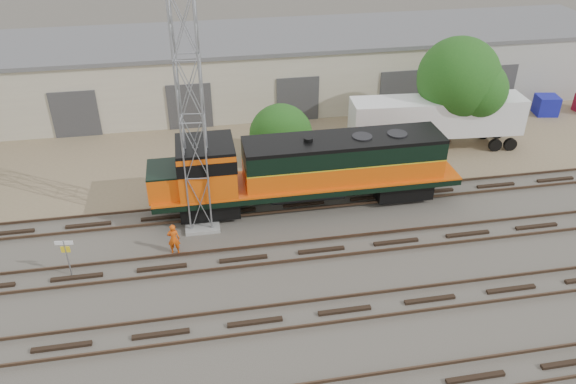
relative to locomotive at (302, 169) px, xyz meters
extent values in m
plane|color=#47423A|center=(0.11, -6.00, -2.39)|extent=(140.00, 140.00, 0.00)
cube|color=#726047|center=(0.11, 9.00, -2.38)|extent=(80.00, 16.00, 0.02)
cube|color=#4C3828|center=(0.11, -12.75, -2.18)|extent=(80.00, 0.08, 0.14)
cube|color=black|center=(0.11, -9.00, -2.32)|extent=(80.00, 2.40, 0.14)
cube|color=#4C3828|center=(0.11, -9.75, -2.18)|extent=(80.00, 0.08, 0.14)
cube|color=#4C3828|center=(0.11, -8.25, -2.18)|extent=(80.00, 0.08, 0.14)
cube|color=black|center=(0.11, -4.50, -2.32)|extent=(80.00, 2.40, 0.14)
cube|color=#4C3828|center=(0.11, -5.25, -2.18)|extent=(80.00, 0.08, 0.14)
cube|color=#4C3828|center=(0.11, -3.75, -2.18)|extent=(80.00, 0.08, 0.14)
cube|color=black|center=(0.11, 0.00, -2.32)|extent=(80.00, 2.40, 0.14)
cube|color=#4C3828|center=(0.11, -0.75, -2.18)|extent=(80.00, 0.08, 0.14)
cube|color=#4C3828|center=(0.11, 0.75, -2.18)|extent=(80.00, 0.08, 0.14)
cube|color=beige|center=(0.11, 17.00, 0.11)|extent=(58.00, 10.00, 5.00)
cube|color=#59595B|center=(0.11, 17.00, 2.76)|extent=(58.40, 10.40, 0.30)
cube|color=#999993|center=(22.11, 11.95, 0.11)|extent=(14.00, 0.10, 5.00)
cube|color=#333335|center=(-13.89, 11.94, -0.69)|extent=(3.20, 0.12, 3.40)
cube|color=#333335|center=(-5.89, 11.94, -0.69)|extent=(3.20, 0.12, 3.40)
cube|color=#333335|center=(2.11, 11.94, -0.69)|extent=(3.20, 0.12, 3.40)
cube|color=#333335|center=(10.11, 11.94, -0.69)|extent=(3.20, 0.12, 3.40)
cube|color=#333335|center=(18.11, 11.94, -0.69)|extent=(3.20, 0.12, 3.40)
cube|color=black|center=(-5.27, 0.00, -1.60)|extent=(3.24, 2.43, 1.01)
cube|color=black|center=(5.88, 0.00, -1.60)|extent=(3.24, 2.43, 1.01)
cube|color=black|center=(0.30, 0.00, -0.92)|extent=(17.23, 3.04, 0.35)
cylinder|color=black|center=(0.30, 0.00, -1.55)|extent=(4.26, 1.11, 1.11)
cube|color=#D64F0A|center=(2.33, 0.00, -0.13)|extent=(11.15, 2.63, 1.22)
cube|color=black|center=(2.33, 0.00, 0.98)|extent=(11.15, 2.63, 1.01)
cube|color=black|center=(2.33, 0.00, 1.59)|extent=(11.15, 2.63, 0.20)
cube|color=#D64F0A|center=(-5.27, 0.00, 0.58)|extent=(3.04, 3.04, 2.63)
cube|color=black|center=(-5.27, 0.00, 1.98)|extent=(3.04, 3.04, 0.16)
cube|color=#D64F0A|center=(-7.60, 0.00, -0.03)|extent=(1.62, 2.43, 1.42)
cube|color=gray|center=(-5.76, -1.04, -2.29)|extent=(1.84, 1.84, 0.20)
cylinder|color=gray|center=(-6.33, -0.48, 3.94)|extent=(0.09, 0.09, 12.26)
cylinder|color=gray|center=(-5.20, -0.48, 3.94)|extent=(0.09, 0.09, 12.26)
cylinder|color=gray|center=(-6.33, -1.60, 3.94)|extent=(0.09, 0.09, 12.26)
cylinder|color=gray|center=(-5.20, -1.60, 3.94)|extent=(0.09, 0.09, 12.26)
cylinder|color=gray|center=(-12.17, -4.21, -1.35)|extent=(0.07, 0.07, 2.07)
cube|color=white|center=(-12.17, -4.21, -0.46)|extent=(0.85, 0.15, 0.21)
cube|color=yellow|center=(-12.17, -4.21, -0.83)|extent=(0.43, 0.09, 0.33)
imported|color=#D84D0C|center=(-7.24, -3.26, -1.54)|extent=(0.66, 0.47, 1.69)
cube|color=white|center=(10.39, 5.70, -0.02)|extent=(11.76, 3.13, 2.42)
cube|color=black|center=(14.95, 5.38, -1.94)|extent=(2.30, 2.38, 0.89)
cube|color=black|center=(5.87, 5.12, -1.81)|extent=(0.13, 0.13, 1.16)
cube|color=black|center=(6.00, 6.91, -1.81)|extent=(0.13, 0.13, 1.16)
cube|color=#161B9C|center=(21.32, 9.65, -1.64)|extent=(1.83, 1.75, 1.50)
cylinder|color=#382619|center=(-0.24, 5.71, -2.20)|extent=(0.28, 0.28, 0.37)
sphere|color=#134213|center=(-0.24, 5.71, -0.57)|extent=(4.12, 4.12, 4.12)
sphere|color=#134213|center=(0.58, 5.09, -0.98)|extent=(2.88, 2.88, 2.88)
cylinder|color=#382619|center=(11.88, 6.38, -1.01)|extent=(0.32, 0.32, 2.75)
sphere|color=#134213|center=(11.88, 6.38, 2.28)|extent=(5.49, 5.49, 5.49)
sphere|color=#134213|center=(12.98, 5.56, 1.73)|extent=(3.85, 3.85, 3.85)
camera|label=1|loc=(-5.69, -26.83, 14.99)|focal=35.00mm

